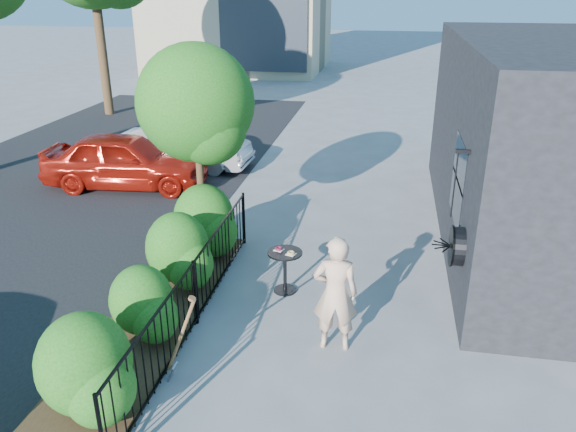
% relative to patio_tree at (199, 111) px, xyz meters
% --- Properties ---
extents(ground, '(120.00, 120.00, 0.00)m').
position_rel_patio_tree_xyz_m(ground, '(2.24, -2.76, -2.76)').
color(ground, gray).
rests_on(ground, ground).
extents(fence, '(0.05, 6.05, 1.10)m').
position_rel_patio_tree_xyz_m(fence, '(0.74, -2.76, -2.20)').
color(fence, black).
rests_on(fence, ground).
extents(planting_bed, '(1.30, 6.00, 0.08)m').
position_rel_patio_tree_xyz_m(planting_bed, '(0.04, -2.76, -2.72)').
color(planting_bed, '#382616').
rests_on(planting_bed, ground).
extents(shrubs, '(1.10, 5.60, 1.24)m').
position_rel_patio_tree_xyz_m(shrubs, '(0.14, -2.66, -2.06)').
color(shrubs, '#1A5613').
rests_on(shrubs, ground).
extents(patio_tree, '(2.20, 2.20, 3.94)m').
position_rel_patio_tree_xyz_m(patio_tree, '(0.00, 0.00, 0.00)').
color(patio_tree, '#3F2B19').
rests_on(patio_tree, ground).
extents(street, '(9.00, 30.00, 0.01)m').
position_rel_patio_tree_xyz_m(street, '(-4.76, 0.24, -2.76)').
color(street, black).
rests_on(street, ground).
extents(cafe_table, '(0.60, 0.60, 0.80)m').
position_rel_patio_tree_xyz_m(cafe_table, '(1.91, -1.52, -2.24)').
color(cafe_table, black).
rests_on(cafe_table, ground).
extents(woman, '(0.68, 0.47, 1.77)m').
position_rel_patio_tree_xyz_m(woman, '(2.91, -2.97, -1.88)').
color(woman, '#DCAE8E').
rests_on(woman, ground).
extents(shovel, '(0.47, 0.17, 1.34)m').
position_rel_patio_tree_xyz_m(shovel, '(0.98, -4.09, -2.18)').
color(shovel, brown).
rests_on(shovel, ground).
extents(car_red, '(4.34, 2.06, 1.43)m').
position_rel_patio_tree_xyz_m(car_red, '(-3.13, 3.07, -2.05)').
color(car_red, '#AA190E').
rests_on(car_red, ground).
extents(car_silver, '(3.93, 1.53, 1.27)m').
position_rel_patio_tree_xyz_m(car_silver, '(-2.25, 4.97, -2.13)').
color(car_silver, '#A6A6AB').
rests_on(car_silver, ground).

